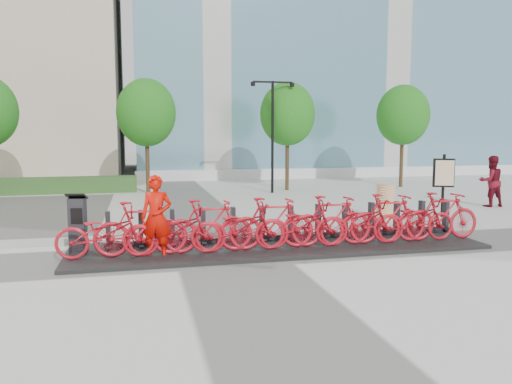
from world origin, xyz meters
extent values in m
plane|color=silver|center=(0.00, 0.00, 0.00)|extent=(120.00, 120.00, 0.00)
cube|color=teal|center=(14.00, 26.00, 12.00)|extent=(32.00, 16.00, 24.00)
cube|color=#22411C|center=(-5.00, 13.20, 0.35)|extent=(6.00, 1.20, 0.70)
cylinder|color=brown|center=(-1.50, 12.00, 1.50)|extent=(0.18, 0.18, 3.00)
ellipsoid|color=#156B15|center=(-1.50, 12.00, 3.60)|extent=(2.60, 2.60, 2.99)
cylinder|color=brown|center=(5.00, 12.00, 1.50)|extent=(0.18, 0.18, 3.00)
ellipsoid|color=#156B15|center=(5.00, 12.00, 3.60)|extent=(2.60, 2.60, 2.99)
cylinder|color=brown|center=(11.00, 12.00, 1.50)|extent=(0.18, 0.18, 3.00)
ellipsoid|color=#156B15|center=(11.00, 12.00, 3.60)|extent=(2.60, 2.60, 2.99)
cylinder|color=black|center=(4.00, 11.00, 2.50)|extent=(0.12, 0.12, 5.00)
cube|color=black|center=(3.55, 11.00, 4.95)|extent=(0.90, 0.08, 0.08)
cube|color=black|center=(4.45, 11.00, 4.95)|extent=(0.90, 0.08, 0.08)
cylinder|color=black|center=(3.10, 11.00, 4.85)|extent=(0.20, 0.20, 0.18)
cylinder|color=black|center=(4.90, 11.00, 4.85)|extent=(0.20, 0.20, 0.18)
cube|color=black|center=(1.30, 0.30, 0.04)|extent=(9.60, 2.40, 0.08)
imported|color=red|center=(-2.60, -0.05, 0.61)|extent=(2.03, 0.71, 1.07)
imported|color=red|center=(-1.88, -0.05, 0.67)|extent=(1.97, 0.56, 1.18)
imported|color=red|center=(-1.16, -0.05, 0.61)|extent=(2.03, 0.71, 1.07)
imported|color=red|center=(-0.44, -0.05, 0.67)|extent=(1.97, 0.56, 1.18)
imported|color=red|center=(0.28, -0.05, 0.61)|extent=(2.03, 0.71, 1.07)
imported|color=red|center=(1.00, -0.05, 0.67)|extent=(1.97, 0.56, 1.18)
imported|color=red|center=(1.72, -0.05, 0.61)|extent=(2.03, 0.71, 1.07)
imported|color=red|center=(2.44, -0.05, 0.67)|extent=(1.97, 0.56, 1.18)
imported|color=red|center=(3.16, -0.05, 0.61)|extent=(2.03, 0.71, 1.07)
imported|color=red|center=(3.88, -0.05, 0.67)|extent=(1.97, 0.56, 1.18)
imported|color=red|center=(4.60, -0.05, 0.61)|extent=(2.03, 0.71, 1.07)
imported|color=red|center=(5.32, -0.05, 0.67)|extent=(1.97, 0.56, 1.18)
cube|color=#26262B|center=(-3.21, 0.52, 0.69)|extent=(0.38, 0.34, 1.21)
cube|color=black|center=(-3.21, 0.52, 1.33)|extent=(0.46, 0.40, 0.16)
cube|color=black|center=(-3.21, 0.36, 0.92)|extent=(0.24, 0.06, 0.34)
imported|color=red|center=(-1.55, -0.08, 0.90)|extent=(0.74, 0.57, 1.81)
imported|color=maroon|center=(10.71, 5.02, 0.94)|extent=(0.97, 0.78, 1.88)
cylinder|color=orange|center=(5.65, 3.44, 0.55)|extent=(0.58, 0.58, 1.11)
cylinder|color=black|center=(7.65, 3.41, 1.01)|extent=(0.09, 0.09, 2.02)
cube|color=black|center=(7.65, 3.41, 1.42)|extent=(0.64, 0.35, 0.92)
cube|color=beige|center=(7.65, 3.36, 1.42)|extent=(0.53, 0.25, 0.81)
camera|label=1|loc=(-1.89, -10.75, 2.67)|focal=35.00mm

